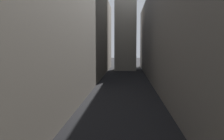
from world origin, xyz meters
name	(u,v)px	position (x,y,z in m)	size (l,w,h in m)	color
ground_plane	(123,92)	(0.00, 48.00, 0.00)	(264.00, 264.00, 0.00)	black
building_block_left	(54,27)	(-12.21, 50.00, 11.06)	(13.41, 108.00, 22.11)	#60594F
building_block_right	(193,32)	(11.64, 50.00, 10.02)	(12.28, 108.00, 20.05)	slate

